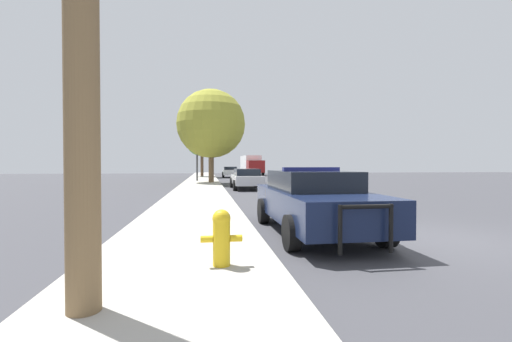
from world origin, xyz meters
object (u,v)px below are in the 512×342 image
object	(u,v)px
traffic_light	(215,136)
box_truck	(252,165)
tree_sidewalk_mid	(211,124)
car_background_midblock	(246,178)
fire_hydrant	(221,236)
tree_sidewalk_far	(202,140)
police_car	(314,200)
car_background_distant	(230,172)

from	to	relation	value
traffic_light	box_truck	bearing A→B (deg)	73.01
box_truck	tree_sidewalk_mid	world-z (taller)	tree_sidewalk_mid
car_background_midblock	tree_sidewalk_mid	distance (m)	7.78
fire_hydrant	tree_sidewalk_far	bearing A→B (deg)	91.10
box_truck	tree_sidewalk_far	size ratio (longest dim) A/B	1.24
police_car	fire_hydrant	bearing A→B (deg)	49.98
car_background_midblock	tree_sidewalk_mid	world-z (taller)	tree_sidewalk_mid
traffic_light	car_background_midblock	xyz separation A→B (m)	(1.81, -9.11, -3.43)
traffic_light	car_background_distant	xyz separation A→B (m)	(2.16, 10.80, -3.43)
police_car	tree_sidewalk_mid	distance (m)	20.93
tree_sidewalk_mid	police_car	bearing A→B (deg)	-84.23
traffic_light	box_truck	distance (m)	20.47
traffic_light	box_truck	size ratio (longest dim) A/B	0.70
traffic_light	fire_hydrant	bearing A→B (deg)	-91.20
car_background_distant	car_background_midblock	bearing A→B (deg)	-89.22
fire_hydrant	box_truck	xyz separation A→B (m)	(6.48, 45.48, 1.00)
box_truck	fire_hydrant	bearing A→B (deg)	79.40
police_car	fire_hydrant	xyz separation A→B (m)	(-2.26, -2.73, -0.21)
traffic_light	car_background_midblock	bearing A→B (deg)	-78.77
box_truck	tree_sidewalk_far	distance (m)	11.57
police_car	traffic_light	world-z (taller)	traffic_light
traffic_light	car_background_distant	bearing A→B (deg)	78.72
fire_hydrant	car_background_midblock	distance (m)	17.11
car_background_midblock	fire_hydrant	bearing A→B (deg)	-97.61
traffic_light	tree_sidewalk_far	xyz separation A→B (m)	(-1.26, 10.89, 0.45)
tree_sidewalk_mid	fire_hydrant	bearing A→B (deg)	-90.48
fire_hydrant	tree_sidewalk_far	distance (m)	37.17
car_background_midblock	tree_sidewalk_far	world-z (taller)	tree_sidewalk_far
fire_hydrant	traffic_light	world-z (taller)	traffic_light
fire_hydrant	box_truck	distance (m)	45.95
police_car	fire_hydrant	distance (m)	3.55
car_background_midblock	police_car	bearing A→B (deg)	-90.09
box_truck	tree_sidewalk_mid	size ratio (longest dim) A/B	1.07
traffic_light	tree_sidewalk_mid	distance (m)	3.03
tree_sidewalk_mid	tree_sidewalk_far	xyz separation A→B (m)	(-0.90, 13.80, -0.30)
fire_hydrant	traffic_light	xyz separation A→B (m)	(0.55, 26.06, 3.57)
box_truck	traffic_light	bearing A→B (deg)	70.52
tree_sidewalk_far	box_truck	bearing A→B (deg)	49.89
car_background_distant	traffic_light	bearing A→B (deg)	-99.50
box_truck	tree_sidewalk_mid	xyz separation A→B (m)	(-6.29, -22.34, 3.33)
police_car	car_background_distant	size ratio (longest dim) A/B	1.19
car_background_distant	tree_sidewalk_mid	bearing A→B (deg)	-98.58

